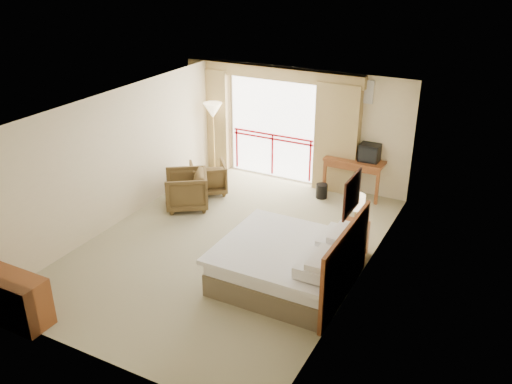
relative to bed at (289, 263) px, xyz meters
The scene contains 29 objects.
floor 1.66m from the bed, 158.15° to the left, with size 7.00×7.00×0.00m, color gray.
ceiling 2.83m from the bed, 158.15° to the left, with size 7.00×7.00×0.00m, color white.
wall_back 4.47m from the bed, 110.05° to the left, with size 5.00×5.00×0.00m, color beige.
wall_front 3.41m from the bed, 117.29° to the right, with size 5.00×5.00×0.00m, color beige.
wall_left 4.16m from the bed, behind, with size 7.00×7.00×0.00m, color beige.
wall_right 1.52m from the bed, 30.87° to the left, with size 7.00×7.00×0.00m, color beige.
balcony_door 4.75m from the bed, 119.37° to the left, with size 2.40×2.40×0.00m, color white.
balcony_railing 4.68m from the bed, 119.49° to the left, with size 2.09×0.03×1.02m.
curtain_left 5.65m from the bed, 134.97° to the left, with size 1.00×0.26×2.50m, color #957B4C.
curtain_right 4.10m from the bed, 99.29° to the left, with size 1.00×0.26×2.50m, color #957B4C.
valance 5.08m from the bed, 119.98° to the left, with size 4.40×0.22×0.28m, color #957B4C.
hvac_vent 4.53m from the bed, 92.76° to the left, with size 0.50×0.04×0.50m, color silver.
bed is the anchor object (origin of this frame).
headboard 1.00m from the bed, ahead, with size 0.06×2.10×1.30m, color brown.
framed_art 1.77m from the bed, ahead, with size 0.04×0.72×0.60m.
nightstand 1.49m from the bed, 63.90° to the left, with size 0.45×0.53×0.64m, color brown.
table_lamp 1.68m from the bed, 64.73° to the left, with size 0.31×0.31×0.54m.
phone 1.36m from the bed, 63.00° to the left, with size 0.17×0.13×0.08m, color black.
desk 4.00m from the bed, 92.45° to the left, with size 1.32×0.64×0.87m.
tv 3.98m from the bed, 88.11° to the left, with size 0.43×0.34×0.39m.
coffee_maker 4.01m from the bed, 97.55° to the left, with size 0.11×0.11×0.25m, color black.
cup 3.93m from the bed, 95.46° to the left, with size 0.06×0.06×0.09m, color white.
wastebasket 3.50m from the bed, 102.26° to the left, with size 0.26×0.26×0.32m, color black.
armchair_far 4.03m from the bed, 141.67° to the left, with size 0.77×0.79×0.72m, color #4A371D.
armchair_near 3.56m from the bed, 152.91° to the left, with size 0.87×0.89×0.81m, color #4A371D.
side_table 4.04m from the bed, 146.18° to the left, with size 0.51×0.51×0.56m.
book 4.04m from the bed, 146.18° to the left, with size 0.16×0.22×0.02m, color white.
floor_lamp 5.25m from the bed, 135.59° to the left, with size 0.45×0.45×1.77m.
dresser 4.30m from the bed, 138.75° to the right, with size 1.17×0.50×0.78m.
Camera 1 is at (4.57, -7.65, 5.19)m, focal length 38.00 mm.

